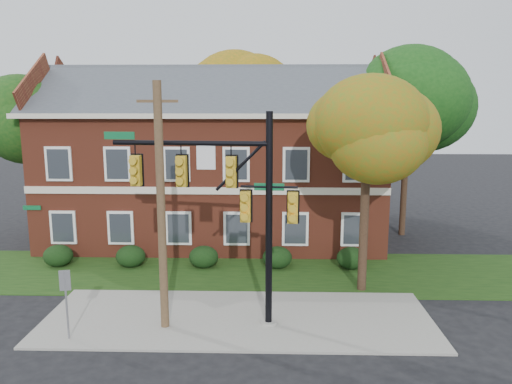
{
  "coord_description": "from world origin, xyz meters",
  "views": [
    {
      "loc": [
        1.12,
        -15.98,
        7.79
      ],
      "look_at": [
        0.6,
        3.0,
        4.35
      ],
      "focal_mm": 35.0,
      "sensor_mm": 36.0,
      "label": 1
    }
  ],
  "objects_px": {
    "hedge_far_left": "(58,256)",
    "apartment_building": "(214,152)",
    "hedge_right": "(277,257)",
    "utility_pole": "(161,208)",
    "hedge_center": "(204,257)",
    "traffic_signal": "(230,196)",
    "tree_near_right": "(374,131)",
    "tree_far_rear": "(245,87)",
    "hedge_left": "(131,256)",
    "sign_post": "(66,293)",
    "hedge_far_right": "(351,258)",
    "tree_right_rear": "(416,96)",
    "tree_left_rear": "(32,123)"
  },
  "relations": [
    {
      "from": "hedge_center",
      "to": "tree_right_rear",
      "type": "distance_m",
      "value": 14.94
    },
    {
      "from": "hedge_left",
      "to": "traffic_signal",
      "type": "height_order",
      "value": "traffic_signal"
    },
    {
      "from": "hedge_far_left",
      "to": "hedge_far_right",
      "type": "relative_size",
      "value": 1.0
    },
    {
      "from": "apartment_building",
      "to": "sign_post",
      "type": "distance_m",
      "value": 13.63
    },
    {
      "from": "hedge_left",
      "to": "traffic_signal",
      "type": "bearing_deg",
      "value": -49.14
    },
    {
      "from": "apartment_building",
      "to": "utility_pole",
      "type": "height_order",
      "value": "apartment_building"
    },
    {
      "from": "hedge_far_left",
      "to": "tree_near_right",
      "type": "height_order",
      "value": "tree_near_right"
    },
    {
      "from": "tree_right_rear",
      "to": "utility_pole",
      "type": "bearing_deg",
      "value": -133.15
    },
    {
      "from": "apartment_building",
      "to": "sign_post",
      "type": "height_order",
      "value": "apartment_building"
    },
    {
      "from": "hedge_center",
      "to": "traffic_signal",
      "type": "relative_size",
      "value": 0.19
    },
    {
      "from": "tree_right_rear",
      "to": "hedge_left",
      "type": "bearing_deg",
      "value": -157.58
    },
    {
      "from": "tree_near_right",
      "to": "tree_far_rear",
      "type": "distance_m",
      "value": 17.12
    },
    {
      "from": "sign_post",
      "to": "hedge_far_left",
      "type": "bearing_deg",
      "value": 101.54
    },
    {
      "from": "apartment_building",
      "to": "hedge_left",
      "type": "bearing_deg",
      "value": -123.67
    },
    {
      "from": "tree_near_right",
      "to": "hedge_center",
      "type": "bearing_deg",
      "value": 158.58
    },
    {
      "from": "tree_near_right",
      "to": "tree_right_rear",
      "type": "relative_size",
      "value": 0.81
    },
    {
      "from": "tree_near_right",
      "to": "traffic_signal",
      "type": "distance_m",
      "value": 6.67
    },
    {
      "from": "hedge_far_left",
      "to": "tree_far_rear",
      "type": "distance_m",
      "value": 17.61
    },
    {
      "from": "hedge_left",
      "to": "hedge_far_right",
      "type": "distance_m",
      "value": 10.5
    },
    {
      "from": "utility_pole",
      "to": "hedge_far_left",
      "type": "bearing_deg",
      "value": 121.39
    },
    {
      "from": "tree_far_rear",
      "to": "sign_post",
      "type": "bearing_deg",
      "value": -103.24
    },
    {
      "from": "hedge_far_right",
      "to": "hedge_right",
      "type": "bearing_deg",
      "value": 180.0
    },
    {
      "from": "hedge_left",
      "to": "sign_post",
      "type": "bearing_deg",
      "value": -90.0
    },
    {
      "from": "hedge_far_right",
      "to": "tree_right_rear",
      "type": "relative_size",
      "value": 0.13
    },
    {
      "from": "hedge_right",
      "to": "tree_right_rear",
      "type": "xyz_separation_m",
      "value": [
        7.81,
        6.11,
        7.6
      ]
    },
    {
      "from": "hedge_far_right",
      "to": "traffic_signal",
      "type": "height_order",
      "value": "traffic_signal"
    },
    {
      "from": "hedge_left",
      "to": "hedge_center",
      "type": "relative_size",
      "value": 1.0
    },
    {
      "from": "tree_far_rear",
      "to": "traffic_signal",
      "type": "bearing_deg",
      "value": -88.74
    },
    {
      "from": "tree_right_rear",
      "to": "sign_post",
      "type": "xyz_separation_m",
      "value": [
        -14.81,
        -13.6,
        -6.47
      ]
    },
    {
      "from": "tree_near_right",
      "to": "tree_far_rear",
      "type": "xyz_separation_m",
      "value": [
        -5.88,
        15.93,
        2.17
      ]
    },
    {
      "from": "hedge_center",
      "to": "traffic_signal",
      "type": "bearing_deg",
      "value": -73.83
    },
    {
      "from": "hedge_far_left",
      "to": "tree_right_rear",
      "type": "bearing_deg",
      "value": 18.45
    },
    {
      "from": "hedge_right",
      "to": "utility_pole",
      "type": "xyz_separation_m",
      "value": [
        -4.0,
        -6.49,
        3.77
      ]
    },
    {
      "from": "hedge_right",
      "to": "hedge_center",
      "type": "bearing_deg",
      "value": 180.0
    },
    {
      "from": "hedge_far_left",
      "to": "hedge_right",
      "type": "bearing_deg",
      "value": 0.0
    },
    {
      "from": "tree_far_rear",
      "to": "tree_left_rear",
      "type": "bearing_deg",
      "value": -141.03
    },
    {
      "from": "hedge_far_left",
      "to": "apartment_building",
      "type": "bearing_deg",
      "value": 36.89
    },
    {
      "from": "hedge_far_left",
      "to": "hedge_right",
      "type": "xyz_separation_m",
      "value": [
        10.5,
        0.0,
        0.0
      ]
    },
    {
      "from": "apartment_building",
      "to": "hedge_left",
      "type": "xyz_separation_m",
      "value": [
        -3.5,
        -5.25,
        -4.46
      ]
    },
    {
      "from": "hedge_left",
      "to": "tree_far_rear",
      "type": "relative_size",
      "value": 0.12
    },
    {
      "from": "traffic_signal",
      "to": "hedge_left",
      "type": "bearing_deg",
      "value": 135.71
    },
    {
      "from": "hedge_right",
      "to": "sign_post",
      "type": "bearing_deg",
      "value": -133.06
    },
    {
      "from": "hedge_far_left",
      "to": "tree_right_rear",
      "type": "distance_m",
      "value": 20.75
    },
    {
      "from": "hedge_far_left",
      "to": "hedge_far_right",
      "type": "bearing_deg",
      "value": 0.0
    },
    {
      "from": "hedge_center",
      "to": "tree_left_rear",
      "type": "bearing_deg",
      "value": 156.96
    },
    {
      "from": "apartment_building",
      "to": "tree_near_right",
      "type": "xyz_separation_m",
      "value": [
        7.22,
        -8.09,
        1.68
      ]
    },
    {
      "from": "hedge_left",
      "to": "tree_near_right",
      "type": "height_order",
      "value": "tree_near_right"
    },
    {
      "from": "hedge_center",
      "to": "traffic_signal",
      "type": "xyz_separation_m",
      "value": [
        1.77,
        -6.09,
        4.12
      ]
    },
    {
      "from": "apartment_building",
      "to": "sign_post",
      "type": "relative_size",
      "value": 7.74
    },
    {
      "from": "tree_left_rear",
      "to": "hedge_right",
      "type": "bearing_deg",
      "value": -17.37
    }
  ]
}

